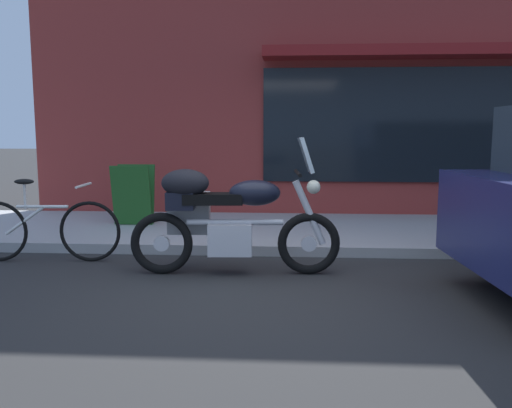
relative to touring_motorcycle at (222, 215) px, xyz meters
The scene contains 4 objects.
ground_plane 0.97m from the touring_motorcycle, 55.08° to the right, with size 80.00×80.00×0.00m, color #292929.
touring_motorcycle is the anchor object (origin of this frame).
parked_bicycle 2.12m from the touring_motorcycle, behind, with size 1.73×0.48×0.93m.
sandwich_board_sign 2.65m from the touring_motorcycle, 126.28° to the left, with size 0.55×0.40×0.85m.
Camera 1 is at (0.26, -4.69, 1.45)m, focal length 37.25 mm.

